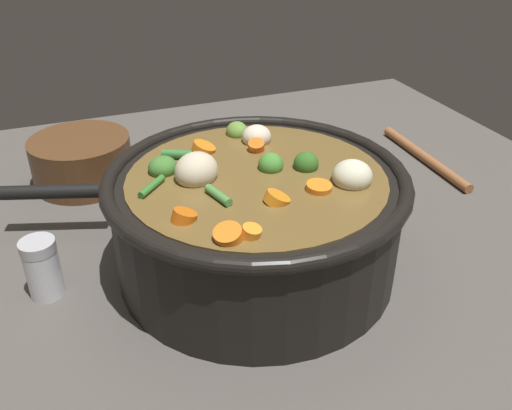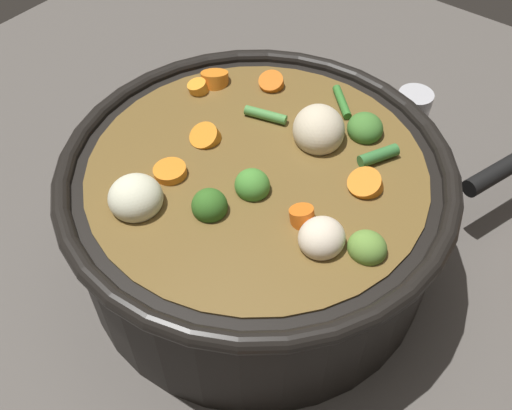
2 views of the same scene
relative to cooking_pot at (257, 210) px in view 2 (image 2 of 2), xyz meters
name	(u,v)px [view 2 (image 2 of 2)]	position (x,y,z in m)	size (l,w,h in m)	color
ground_plane	(257,254)	(0.00, 0.00, -0.07)	(1.10, 1.10, 0.00)	#514C47
cooking_pot	(257,210)	(0.00, 0.00, 0.00)	(0.33, 0.33, 0.15)	black
salt_shaker	(410,118)	(0.04, 0.23, -0.03)	(0.04, 0.04, 0.07)	silver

